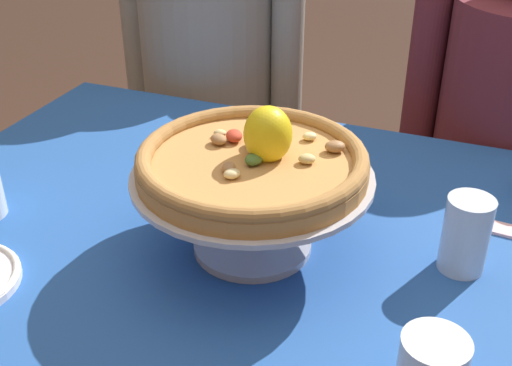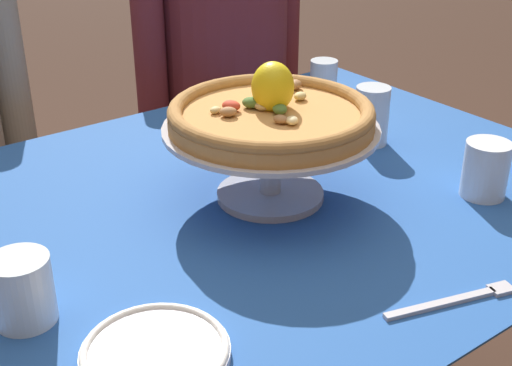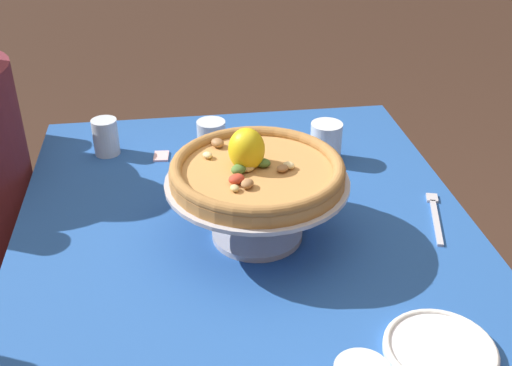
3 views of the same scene
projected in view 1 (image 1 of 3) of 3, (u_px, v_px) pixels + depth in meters
The scene contains 7 objects.
dining_table at pixel (244, 288), 1.07m from camera, with size 1.24×0.95×0.73m.
pizza_stand at pixel (252, 197), 0.95m from camera, with size 0.35×0.35×0.13m.
pizza at pixel (253, 160), 0.92m from camera, with size 0.33×0.33×0.10m.
water_glass_side_right at pixel (465, 238), 0.93m from camera, with size 0.07×0.07×0.12m.
sugar_packet at pixel (508, 231), 1.03m from camera, with size 0.05×0.04×0.01m, color beige.
diner_left at pixel (212, 108), 1.76m from camera, with size 0.51×0.36×1.24m.
diner_right at pixel (504, 176), 1.51m from camera, with size 0.50×0.35×1.18m.
Camera 1 is at (0.32, -0.77, 1.32)m, focal length 45.37 mm.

